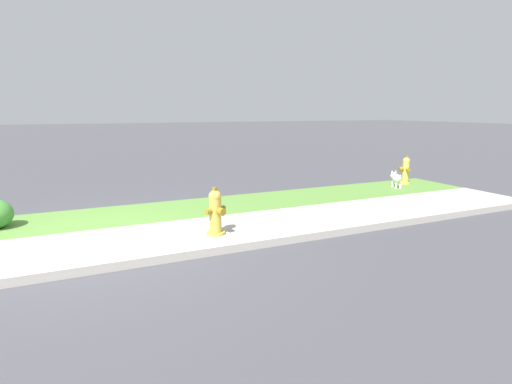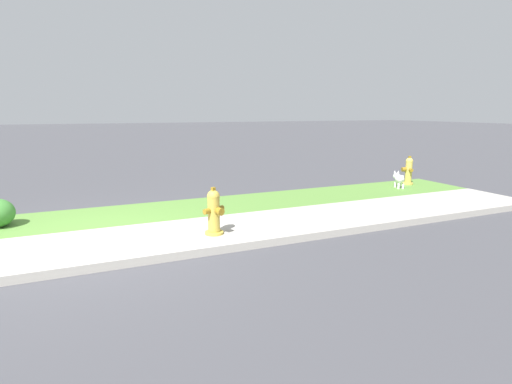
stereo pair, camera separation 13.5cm
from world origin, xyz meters
The scene contains 7 objects.
ground_plane centered at (0.00, 0.00, 0.00)m, with size 120.00×120.00×0.00m, color #424247.
sidewalk_pavement centered at (0.00, 0.00, 0.01)m, with size 18.00×1.81×0.01m, color #ADA89E.
grass_verge centered at (0.00, 1.73, 0.00)m, with size 18.00×1.65×0.01m, color #568438.
street_curb centered at (0.00, -0.98, 0.06)m, with size 18.00×0.16×0.12m, color #ADA89E.
fire_hydrant_far_end centered at (8.03, 1.99, 0.37)m, with size 0.33×0.37×0.77m.
fire_hydrant_by_grass_verge centered at (1.91, -0.17, 0.37)m, with size 0.38×0.35×0.77m.
small_white_dog centered at (7.45, 1.71, 0.24)m, with size 0.33×0.50×0.42m.
Camera 1 is at (-0.05, -6.00, 1.95)m, focal length 28.00 mm.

